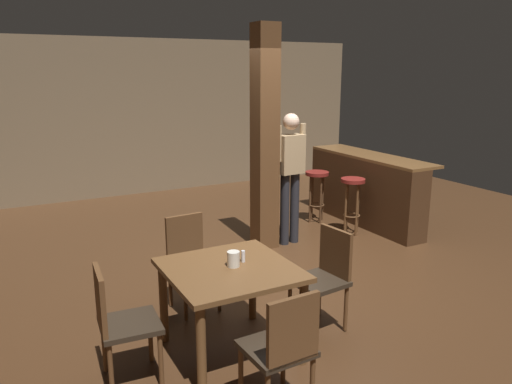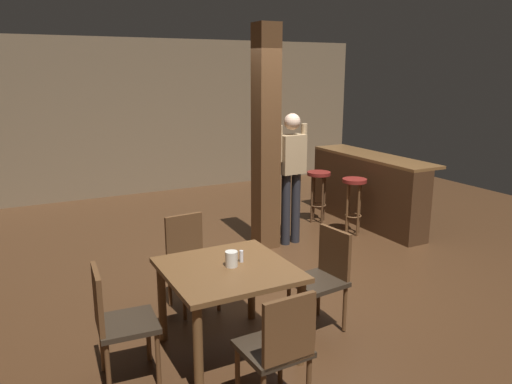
# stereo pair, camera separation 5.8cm
# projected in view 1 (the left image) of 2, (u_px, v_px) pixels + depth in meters

# --- Properties ---
(ground_plane) EXTENTS (10.80, 10.80, 0.00)m
(ground_plane) POSITION_uv_depth(u_px,v_px,m) (293.00, 269.00, 5.78)
(ground_plane) COLOR #422816
(wall_back) EXTENTS (8.00, 0.10, 2.80)m
(wall_back) POSITION_uv_depth(u_px,v_px,m) (166.00, 116.00, 9.30)
(wall_back) COLOR #756047
(wall_back) RESTS_ON ground_plane
(pillar) EXTENTS (0.28, 0.28, 2.80)m
(pillar) POSITION_uv_depth(u_px,v_px,m) (265.00, 140.00, 6.22)
(pillar) COLOR brown
(pillar) RESTS_ON ground_plane
(dining_table) EXTENTS (0.99, 0.99, 0.74)m
(dining_table) POSITION_uv_depth(u_px,v_px,m) (230.00, 281.00, 3.96)
(dining_table) COLOR brown
(dining_table) RESTS_ON ground_plane
(chair_south) EXTENTS (0.44, 0.44, 0.89)m
(chair_south) POSITION_uv_depth(u_px,v_px,m) (283.00, 346.00, 3.24)
(chair_south) COLOR #2D2319
(chair_south) RESTS_ON ground_plane
(chair_west) EXTENTS (0.45, 0.45, 0.89)m
(chair_west) POSITION_uv_depth(u_px,v_px,m) (119.00, 319.00, 3.59)
(chair_west) COLOR #2D2319
(chair_west) RESTS_ON ground_plane
(chair_north) EXTENTS (0.45, 0.45, 0.89)m
(chair_north) POSITION_uv_depth(u_px,v_px,m) (190.00, 257.00, 4.77)
(chair_north) COLOR #2D2319
(chair_north) RESTS_ON ground_plane
(chair_east) EXTENTS (0.46, 0.46, 0.89)m
(chair_east) POSITION_uv_depth(u_px,v_px,m) (325.00, 274.00, 4.39)
(chair_east) COLOR #2D2319
(chair_east) RESTS_ON ground_plane
(napkin_cup) EXTENTS (0.10, 0.10, 0.12)m
(napkin_cup) POSITION_uv_depth(u_px,v_px,m) (233.00, 259.00, 3.94)
(napkin_cup) COLOR silver
(napkin_cup) RESTS_ON dining_table
(salt_shaker) EXTENTS (0.03, 0.03, 0.10)m
(salt_shaker) POSITION_uv_depth(u_px,v_px,m) (243.00, 256.00, 4.03)
(salt_shaker) COLOR silver
(salt_shaker) RESTS_ON dining_table
(standing_person) EXTENTS (0.47, 0.23, 1.72)m
(standing_person) POSITION_uv_depth(u_px,v_px,m) (290.00, 169.00, 6.43)
(standing_person) COLOR tan
(standing_person) RESTS_ON ground_plane
(bar_counter) EXTENTS (0.56, 2.21, 1.03)m
(bar_counter) POSITION_uv_depth(u_px,v_px,m) (365.00, 189.00, 7.41)
(bar_counter) COLOR brown
(bar_counter) RESTS_ON ground_plane
(bar_stool_near) EXTENTS (0.33, 0.33, 0.80)m
(bar_stool_near) POSITION_uv_depth(u_px,v_px,m) (352.00, 193.00, 6.91)
(bar_stool_near) COLOR maroon
(bar_stool_near) RESTS_ON ground_plane
(bar_stool_mid) EXTENTS (0.35, 0.35, 0.77)m
(bar_stool_mid) POSITION_uv_depth(u_px,v_px,m) (317.00, 184.00, 7.48)
(bar_stool_mid) COLOR maroon
(bar_stool_mid) RESTS_ON ground_plane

